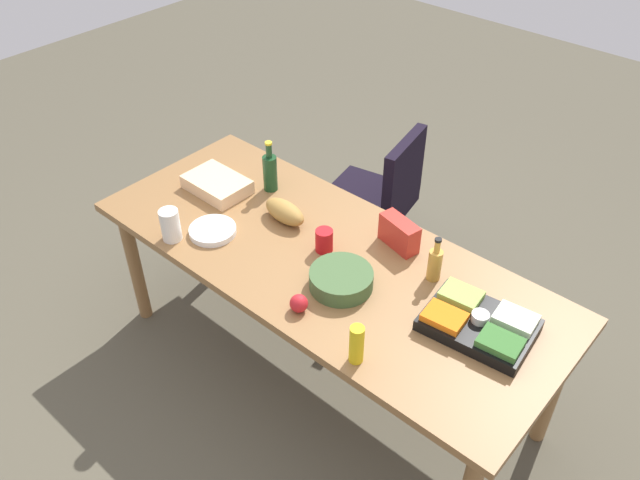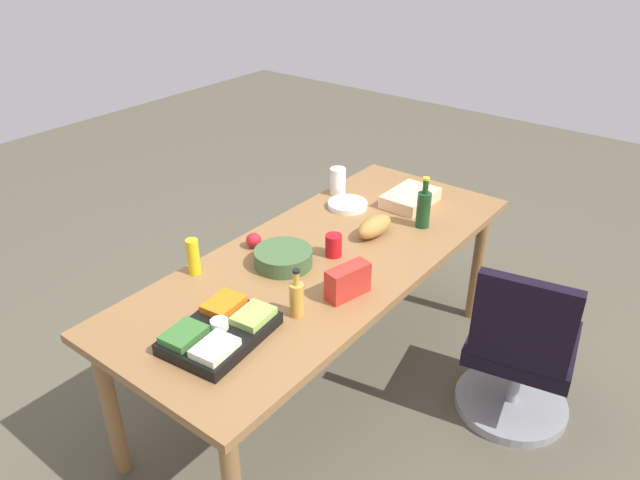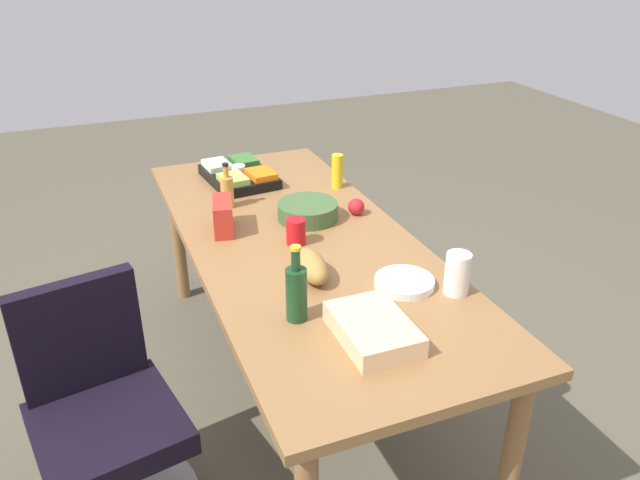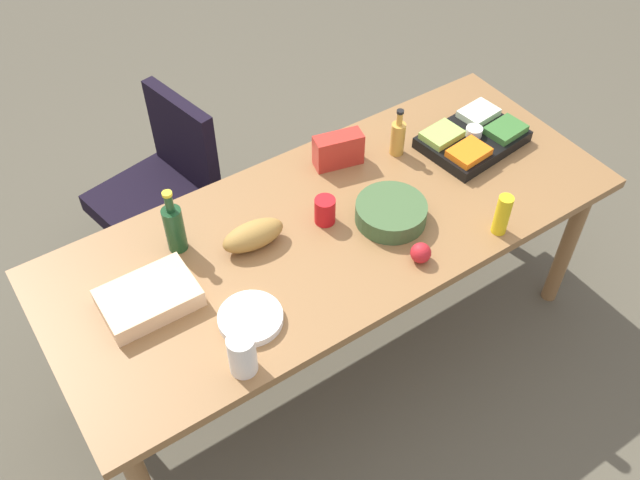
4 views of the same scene
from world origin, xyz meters
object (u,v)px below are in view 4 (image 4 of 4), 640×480
(office_chair, at_px, (164,208))
(apple_red, at_px, (421,253))
(salad_bowl, at_px, (391,212))
(red_solo_cup, at_px, (325,211))
(sheet_cake, at_px, (149,298))
(mayo_jar, at_px, (242,354))
(dressing_bottle, at_px, (398,137))
(bread_loaf, at_px, (253,235))
(paper_plate_stack, at_px, (250,318))
(conference_table, at_px, (335,237))
(chip_bag_red, at_px, (338,150))
(wine_bottle, at_px, (174,227))
(veggie_tray, at_px, (473,137))
(mustard_bottle, at_px, (502,215))

(office_chair, relative_size, apple_red, 11.72)
(salad_bowl, bearing_deg, red_solo_cup, 147.73)
(sheet_cake, xyz_separation_m, mayo_jar, (0.14, -0.40, 0.04))
(dressing_bottle, bearing_deg, bread_loaf, -170.80)
(paper_plate_stack, bearing_deg, conference_table, 24.04)
(office_chair, distance_m, bread_loaf, 0.95)
(conference_table, height_order, red_solo_cup, red_solo_cup)
(chip_bag_red, distance_m, wine_bottle, 0.76)
(conference_table, height_order, bread_loaf, bread_loaf)
(apple_red, distance_m, salad_bowl, 0.23)
(sheet_cake, height_order, mayo_jar, mayo_jar)
(apple_red, xyz_separation_m, sheet_cake, (-0.90, 0.36, -0.00))
(office_chair, xyz_separation_m, red_solo_cup, (0.35, -0.85, 0.49))
(bread_loaf, distance_m, veggie_tray, 1.06)
(mustard_bottle, xyz_separation_m, wine_bottle, (-1.04, 0.59, 0.02))
(conference_table, relative_size, office_chair, 2.51)
(conference_table, relative_size, bread_loaf, 9.32)
(paper_plate_stack, bearing_deg, wine_bottle, 96.89)
(veggie_tray, height_order, paper_plate_stack, veggie_tray)
(conference_table, relative_size, wine_bottle, 8.14)
(bread_loaf, distance_m, red_solo_cup, 0.29)
(chip_bag_red, height_order, wine_bottle, wine_bottle)
(veggie_tray, bearing_deg, apple_red, -147.26)
(red_solo_cup, xyz_separation_m, salad_bowl, (0.21, -0.13, -0.02))
(bread_loaf, relative_size, wine_bottle, 0.87)
(chip_bag_red, distance_m, mustard_bottle, 0.71)
(conference_table, relative_size, veggie_tray, 4.97)
(chip_bag_red, bearing_deg, dressing_bottle, -18.40)
(bread_loaf, height_order, sheet_cake, bread_loaf)
(apple_red, xyz_separation_m, mustard_bottle, (0.34, -0.05, 0.05))
(paper_plate_stack, bearing_deg, mayo_jar, -126.41)
(veggie_tray, relative_size, mustard_bottle, 2.63)
(sheet_cake, relative_size, salad_bowl, 1.18)
(veggie_tray, xyz_separation_m, sheet_cake, (-1.50, -0.03, -0.00))
(bread_loaf, height_order, chip_bag_red, chip_bag_red)
(bread_loaf, distance_m, sheet_cake, 0.44)
(bread_loaf, xyz_separation_m, veggie_tray, (1.06, -0.01, -0.01))
(red_solo_cup, bearing_deg, chip_bag_red, 46.78)
(bread_loaf, relative_size, mustard_bottle, 1.40)
(chip_bag_red, height_order, paper_plate_stack, chip_bag_red)
(bread_loaf, height_order, mustard_bottle, mustard_bottle)
(bread_loaf, bearing_deg, dressing_bottle, 9.20)
(office_chair, distance_m, dressing_bottle, 1.19)
(dressing_bottle, bearing_deg, paper_plate_stack, -156.13)
(red_solo_cup, height_order, wine_bottle, wine_bottle)
(bread_loaf, bearing_deg, mayo_jar, -123.50)
(red_solo_cup, distance_m, mustard_bottle, 0.65)
(salad_bowl, distance_m, paper_plate_stack, 0.69)
(mayo_jar, bearing_deg, bread_loaf, 56.50)
(bread_loaf, height_order, mayo_jar, mayo_jar)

